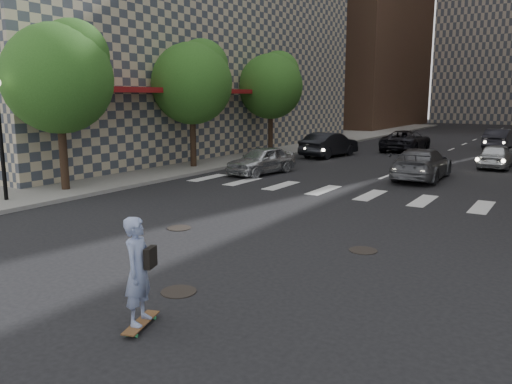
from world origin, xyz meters
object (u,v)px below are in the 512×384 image
Objects in this scene: skateboarder at (139,271)px; traffic_car_e at (498,139)px; tree_a at (61,74)px; silver_sedan at (262,160)px; tree_b at (194,80)px; traffic_car_a at (329,145)px; traffic_car_b at (422,164)px; tree_c at (272,83)px; traffic_car_d at (496,156)px; traffic_car_c at (406,141)px.

skateboarder is 0.42× the size of traffic_car_e.
silver_sedan is (3.95, 8.28, -3.96)m from tree_a.
tree_b is 3.50× the size of skateboarder.
traffic_car_a is 1.04× the size of traffic_car_e.
silver_sedan is 0.81× the size of traffic_car_b.
silver_sedan is 21.32m from traffic_car_e.
tree_b is 19.15m from skateboarder.
traffic_car_a is (3.75, 16.86, -3.87)m from tree_a.
tree_b is 10.37m from traffic_car_a.
traffic_car_a is at bearing 88.49° from skateboarder.
traffic_car_e is at bearing 58.31° from tree_b.
tree_c is 14.10m from traffic_car_d.
traffic_car_a is at bearing 99.16° from silver_sedan.
traffic_car_a is at bearing 77.45° from tree_a.
tree_b reaches higher than traffic_car_a.
traffic_car_e is (12.29, 11.91, -3.90)m from tree_c.
traffic_car_a is at bearing 53.76° from traffic_car_e.
tree_c is 12.84m from traffic_car_b.
tree_c is at bearing 20.37° from traffic_car_a.
tree_b is 1.40× the size of traffic_car_a.
traffic_car_b is 0.94× the size of traffic_car_c.
traffic_car_a is at bearing -40.90° from traffic_car_b.
tree_a is at bearing 50.85° from traffic_car_d.
tree_c is at bearing 90.00° from tree_b.
tree_b is 1.64× the size of silver_sedan.
tree_a is at bearing 73.18° from traffic_car_c.
traffic_car_d is at bearing 49.78° from silver_sedan.
traffic_car_a is 6.80m from traffic_car_c.
tree_c reaches higher than traffic_car_b.
traffic_car_e reaches higher than traffic_car_d.
traffic_car_c is at bearing 73.08° from tree_a.
tree_a is 17.70m from traffic_car_a.
silver_sedan is at bearing 98.76° from traffic_car_a.
tree_b is at bearing 107.74° from skateboarder.
skateboarder is 30.29m from traffic_car_c.
traffic_car_c is 7.34m from traffic_car_e.
tree_c is at bearing 45.56° from traffic_car_e.
traffic_car_b is at bearing 14.47° from tree_b.
skateboarder is (11.15, -15.13, -3.66)m from tree_b.
traffic_car_e is (12.29, 27.91, -3.90)m from tree_a.
traffic_car_a reaches higher than traffic_car_c.
traffic_car_e is (12.29, 19.91, -3.90)m from tree_b.
silver_sedan is (3.95, -7.72, -3.96)m from tree_c.
traffic_car_c reaches higher than traffic_car_d.
tree_c is 1.33× the size of traffic_car_b.
tree_c reaches higher than traffic_car_c.
traffic_car_d is 11.11m from traffic_car_e.
silver_sedan is 1.04× the size of traffic_car_d.
traffic_car_c reaches higher than traffic_car_b.
traffic_car_d is at bearing 51.33° from tree_a.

